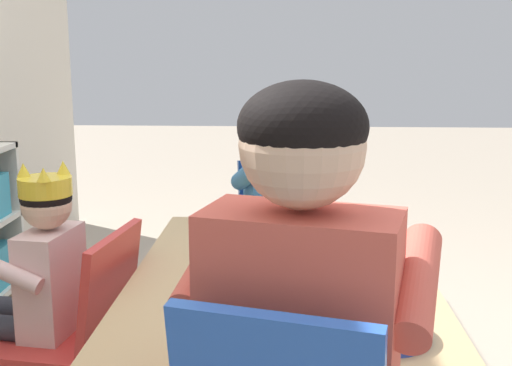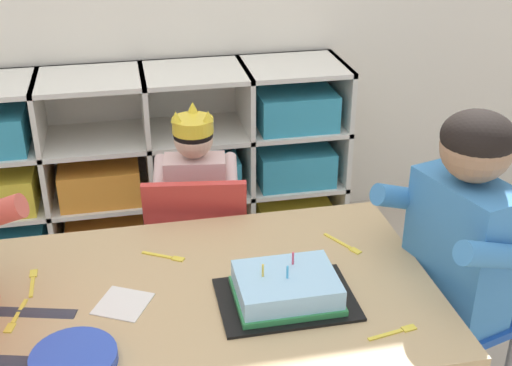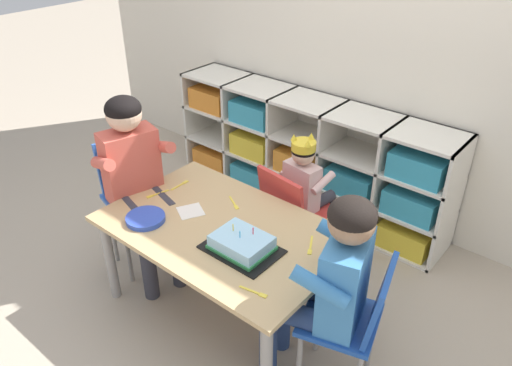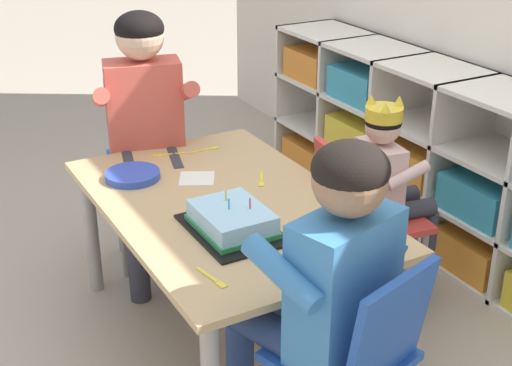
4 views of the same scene
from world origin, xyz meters
name	(u,v)px [view 2 (image 2 of 4)]	position (x,y,z in m)	size (l,w,h in m)	color
storage_cubby_shelf	(105,178)	(-0.28, 1.18, 0.35)	(2.11, 0.37, 0.80)	silver
activity_table	(209,313)	(0.00, 0.00, 0.48)	(1.22, 0.78, 0.55)	tan
classroom_chair_blue	(197,235)	(0.04, 0.56, 0.39)	(0.41, 0.41, 0.66)	red
child_with_crown	(196,187)	(0.05, 0.67, 0.53)	(0.32, 0.32, 0.84)	beige
classroom_chair_guest_side	(467,296)	(0.77, 0.00, 0.43)	(0.42, 0.40, 0.72)	#1E4CA8
guest_at_table_side	(445,249)	(0.65, -0.03, 0.62)	(0.47, 0.46, 1.02)	#3D7FBC
birthday_cake_on_tray	(286,290)	(0.20, -0.08, 0.59)	(0.35, 0.25, 0.11)	black
paper_plate_stack	(74,359)	(-0.34, -0.21, 0.57)	(0.20, 0.20, 0.03)	blue
paper_napkin_square	(123,304)	(-0.22, -0.01, 0.55)	(0.13, 0.13, 0.00)	white
fork_near_child_seat	(16,318)	(-0.49, -0.01, 0.56)	(0.05, 0.13, 0.00)	yellow
fork_scattered_mid_table	(396,332)	(0.43, -0.26, 0.56)	(0.13, 0.04, 0.00)	yellow
fork_near_cake_tray	(33,281)	(-0.46, 0.14, 0.56)	(0.02, 0.13, 0.00)	yellow
fork_at_table_front_edge	(166,257)	(-0.10, 0.19, 0.56)	(0.12, 0.08, 0.00)	yellow
fork_by_napkin	(344,245)	(0.43, 0.15, 0.56)	(0.08, 0.13, 0.00)	yellow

